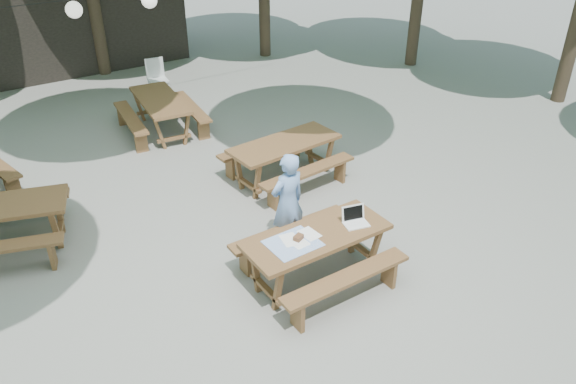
% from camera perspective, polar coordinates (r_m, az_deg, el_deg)
% --- Properties ---
extents(ground, '(80.00, 80.00, 0.00)m').
position_cam_1_polar(ground, '(8.44, -5.89, -5.97)').
color(ground, slate).
rests_on(ground, ground).
extents(pavilion, '(6.00, 3.00, 2.80)m').
position_cam_1_polar(pavilion, '(17.33, -22.00, 16.59)').
color(pavilion, black).
rests_on(pavilion, ground).
extents(main_picnic_table, '(2.00, 1.58, 0.75)m').
position_cam_1_polar(main_picnic_table, '(7.67, 2.90, -6.50)').
color(main_picnic_table, brown).
rests_on(main_picnic_table, ground).
extents(picnic_table_ne, '(2.06, 1.72, 0.75)m').
position_cam_1_polar(picnic_table_ne, '(10.03, -0.33, 3.22)').
color(picnic_table_ne, brown).
rests_on(picnic_table_ne, ground).
extents(picnic_table_far_e, '(1.77, 2.07, 0.75)m').
position_cam_1_polar(picnic_table_far_e, '(12.21, -12.72, 7.66)').
color(picnic_table_far_e, brown).
rests_on(picnic_table_far_e, ground).
extents(woman, '(0.60, 0.42, 1.56)m').
position_cam_1_polar(woman, '(8.05, -0.03, -1.08)').
color(woman, '#759AD6').
rests_on(woman, ground).
extents(plastic_chair, '(0.48, 0.48, 0.90)m').
position_cam_1_polar(plastic_chair, '(14.29, -13.00, 10.47)').
color(plastic_chair, silver).
rests_on(plastic_chair, ground).
extents(laptop, '(0.38, 0.33, 0.24)m').
position_cam_1_polar(laptop, '(7.68, 6.79, -2.75)').
color(laptop, white).
rests_on(laptop, main_picnic_table).
extents(tabletop_clutter, '(0.74, 0.57, 0.08)m').
position_cam_1_polar(tabletop_clutter, '(7.28, 0.66, -5.07)').
color(tabletop_clutter, '#3C6FCD').
rests_on(tabletop_clutter, main_picnic_table).
extents(paper_lanterns, '(9.00, 0.34, 0.38)m').
position_cam_1_polar(paper_lanterns, '(12.68, -20.86, 16.94)').
color(paper_lanterns, black).
rests_on(paper_lanterns, ground).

